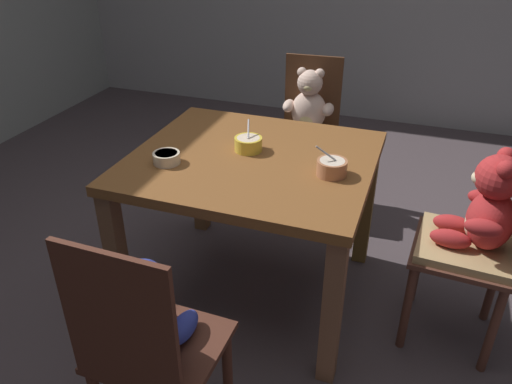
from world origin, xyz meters
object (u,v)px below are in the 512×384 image
(porridge_bowl_terracotta_near_right, at_px, (332,167))
(dining_table, at_px, (252,179))
(teddy_chair_far_center, at_px, (308,119))
(porridge_bowl_yellow_center, at_px, (248,144))
(teddy_chair_near_front, at_px, (148,331))
(porridge_bowl_cream_near_left, at_px, (167,158))
(teddy_chair_near_right, at_px, (482,225))

(porridge_bowl_terracotta_near_right, bearing_deg, dining_table, 171.61)
(teddy_chair_far_center, height_order, porridge_bowl_yellow_center, teddy_chair_far_center)
(teddy_chair_near_front, distance_m, porridge_bowl_yellow_center, 0.99)
(teddy_chair_near_front, height_order, teddy_chair_far_center, teddy_chair_near_front)
(dining_table, distance_m, porridge_bowl_cream_near_left, 0.39)
(dining_table, xyz_separation_m, teddy_chair_far_center, (0.02, 0.91, -0.05))
(porridge_bowl_terracotta_near_right, distance_m, porridge_bowl_cream_near_left, 0.69)
(teddy_chair_far_center, relative_size, teddy_chair_near_right, 1.02)
(teddy_chair_near_right, bearing_deg, porridge_bowl_cream_near_left, 11.73)
(teddy_chair_near_front, height_order, porridge_bowl_terracotta_near_right, teddy_chair_near_front)
(teddy_chair_near_front, relative_size, teddy_chair_far_center, 1.03)
(teddy_chair_far_center, xyz_separation_m, teddy_chair_near_right, (0.94, -0.91, 0.01))
(teddy_chair_far_center, bearing_deg, porridge_bowl_yellow_center, -7.58)
(teddy_chair_near_right, bearing_deg, porridge_bowl_terracotta_near_right, 8.78)
(teddy_chair_far_center, bearing_deg, teddy_chair_near_right, 42.34)
(porridge_bowl_cream_near_left, bearing_deg, dining_table, 29.19)
(teddy_chair_near_right, relative_size, porridge_bowl_cream_near_left, 7.83)
(dining_table, distance_m, porridge_bowl_yellow_center, 0.16)
(porridge_bowl_cream_near_left, height_order, porridge_bowl_yellow_center, porridge_bowl_yellow_center)
(dining_table, bearing_deg, teddy_chair_near_front, -90.30)
(teddy_chair_far_center, bearing_deg, teddy_chair_near_front, -4.38)
(porridge_bowl_terracotta_near_right, height_order, porridge_bowl_yellow_center, porridge_bowl_terracotta_near_right)
(dining_table, xyz_separation_m, teddy_chair_near_front, (-0.00, -0.91, -0.06))
(porridge_bowl_terracotta_near_right, xyz_separation_m, porridge_bowl_yellow_center, (-0.40, 0.11, -0.00))
(dining_table, xyz_separation_m, porridge_bowl_terracotta_near_right, (0.36, -0.05, 0.15))
(dining_table, distance_m, porridge_bowl_terracotta_near_right, 0.39)
(porridge_bowl_cream_near_left, relative_size, porridge_bowl_yellow_center, 0.89)
(porridge_bowl_terracotta_near_right, relative_size, porridge_bowl_cream_near_left, 1.14)
(dining_table, distance_m, teddy_chair_far_center, 0.91)
(porridge_bowl_cream_near_left, bearing_deg, teddy_chair_near_right, 7.88)
(dining_table, relative_size, teddy_chair_near_front, 1.11)
(teddy_chair_far_center, relative_size, porridge_bowl_terracotta_near_right, 6.96)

